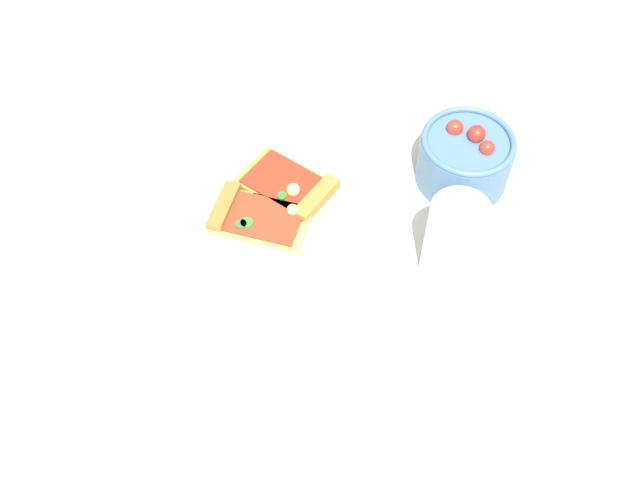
{
  "coord_description": "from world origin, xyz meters",
  "views": [
    {
      "loc": [
        -0.1,
        0.57,
        0.76
      ],
      "look_at": [
        -0.05,
        0.04,
        0.03
      ],
      "focal_mm": 41.92,
      "sensor_mm": 36.0,
      "label": 1
    }
  ],
  "objects_px": {
    "paper_napkin": "(72,375)",
    "pizza_slice_near": "(294,188)",
    "soda_glass": "(454,242)",
    "plate": "(268,211)",
    "pizza_slice_far": "(253,217)",
    "salad_bowl": "(465,158)"
  },
  "relations": [
    {
      "from": "plate",
      "to": "soda_glass",
      "type": "height_order",
      "value": "soda_glass"
    },
    {
      "from": "soda_glass",
      "to": "paper_napkin",
      "type": "distance_m",
      "value": 0.46
    },
    {
      "from": "soda_glass",
      "to": "salad_bowl",
      "type": "bearing_deg",
      "value": -97.65
    },
    {
      "from": "salad_bowl",
      "to": "plate",
      "type": "bearing_deg",
      "value": 18.54
    },
    {
      "from": "pizza_slice_near",
      "to": "soda_glass",
      "type": "bearing_deg",
      "value": 154.26
    },
    {
      "from": "plate",
      "to": "soda_glass",
      "type": "relative_size",
      "value": 2.2
    },
    {
      "from": "pizza_slice_near",
      "to": "soda_glass",
      "type": "distance_m",
      "value": 0.22
    },
    {
      "from": "pizza_slice_near",
      "to": "salad_bowl",
      "type": "xyz_separation_m",
      "value": [
        -0.22,
        -0.05,
        0.02
      ]
    },
    {
      "from": "pizza_slice_near",
      "to": "paper_napkin",
      "type": "height_order",
      "value": "pizza_slice_near"
    },
    {
      "from": "soda_glass",
      "to": "pizza_slice_near",
      "type": "bearing_deg",
      "value": -25.74
    },
    {
      "from": "paper_napkin",
      "to": "soda_glass",
      "type": "bearing_deg",
      "value": -156.84
    },
    {
      "from": "pizza_slice_near",
      "to": "paper_napkin",
      "type": "xyz_separation_m",
      "value": [
        0.22,
        0.27,
        -0.02
      ]
    },
    {
      "from": "soda_glass",
      "to": "pizza_slice_far",
      "type": "bearing_deg",
      "value": -10.27
    },
    {
      "from": "paper_napkin",
      "to": "pizza_slice_near",
      "type": "bearing_deg",
      "value": -128.72
    },
    {
      "from": "pizza_slice_near",
      "to": "pizza_slice_far",
      "type": "height_order",
      "value": "pizza_slice_near"
    },
    {
      "from": "plate",
      "to": "pizza_slice_near",
      "type": "distance_m",
      "value": 0.05
    },
    {
      "from": "soda_glass",
      "to": "plate",
      "type": "bearing_deg",
      "value": -15.88
    },
    {
      "from": "plate",
      "to": "pizza_slice_near",
      "type": "xyz_separation_m",
      "value": [
        -0.03,
        -0.03,
        0.01
      ]
    },
    {
      "from": "pizza_slice_far",
      "to": "soda_glass",
      "type": "xyz_separation_m",
      "value": [
        -0.24,
        0.04,
        0.04
      ]
    },
    {
      "from": "pizza_slice_far",
      "to": "soda_glass",
      "type": "bearing_deg",
      "value": 169.73
    },
    {
      "from": "pizza_slice_far",
      "to": "pizza_slice_near",
      "type": "bearing_deg",
      "value": -131.82
    },
    {
      "from": "plate",
      "to": "pizza_slice_near",
      "type": "relative_size",
      "value": 1.89
    }
  ]
}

